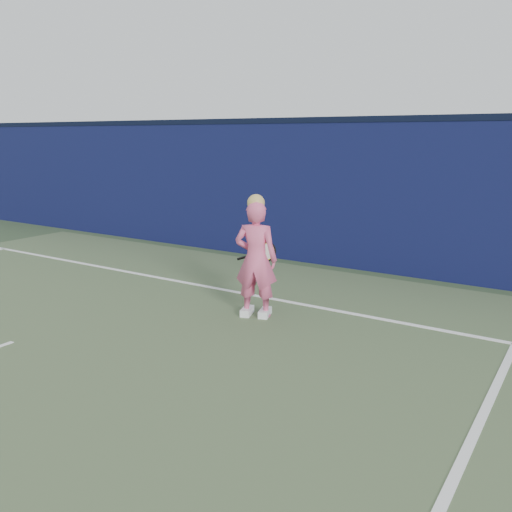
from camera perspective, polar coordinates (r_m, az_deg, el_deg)
The scene contains 4 objects.
backstop_wall at distance 10.44m, azimuth 1.17°, elevation 6.88°, with size 24.00×0.40×2.50m, color #0D133D.
wall_cap at distance 10.39m, azimuth 1.20°, elevation 14.03°, with size 24.00×0.42×0.10m, color black.
player at distance 6.87m, azimuth 0.00°, elevation -0.30°, with size 0.63×0.51×1.58m.
racket at distance 7.33m, azimuth 0.86°, elevation 0.41°, with size 0.46×0.35×0.29m.
Camera 1 is at (5.43, -2.36, 2.30)m, focal length 38.00 mm.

